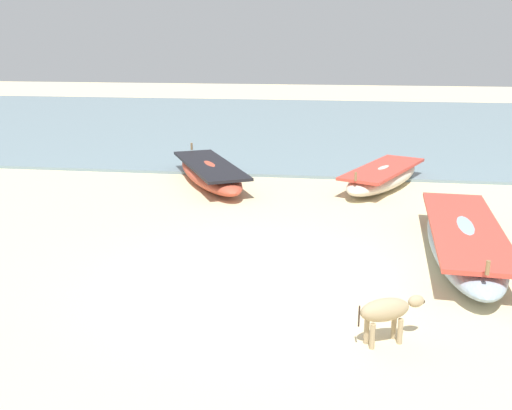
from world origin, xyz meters
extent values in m
plane|color=beige|center=(0.00, 0.00, 0.00)|extent=(80.00, 80.00, 0.00)
cube|color=slate|center=(0.00, 17.03, 0.04)|extent=(60.00, 20.00, 0.08)
ellipsoid|color=#B74733|center=(-2.18, 6.08, 0.27)|extent=(2.97, 4.38, 0.54)
cube|color=black|center=(-2.18, 6.08, 0.50)|extent=(2.71, 3.90, 0.07)
cube|color=olive|center=(-2.33, 6.37, 0.42)|extent=(0.88, 0.53, 0.04)
cylinder|color=olive|center=(-3.10, 7.87, 0.64)|extent=(0.06, 0.06, 0.20)
ellipsoid|color=beige|center=(2.19, 6.33, 0.26)|extent=(2.52, 3.87, 0.52)
cube|color=#CC3F33|center=(2.19, 6.33, 0.48)|extent=(2.32, 3.45, 0.07)
cube|color=olive|center=(2.07, 6.08, 0.40)|extent=(0.87, 0.48, 0.04)
cylinder|color=olive|center=(1.48, 4.75, 0.62)|extent=(0.06, 0.06, 0.20)
ellipsoid|color=#8CA5B7|center=(3.26, 1.58, 0.29)|extent=(1.48, 4.94, 0.57)
cube|color=#CC3F33|center=(3.26, 1.58, 0.53)|extent=(1.42, 4.36, 0.07)
cube|color=olive|center=(3.24, 1.21, 0.44)|extent=(1.00, 0.18, 0.04)
cylinder|color=olive|center=(3.12, -0.66, 0.67)|extent=(0.06, 0.06, 0.20)
ellipsoid|color=tan|center=(1.72, -1.69, 0.45)|extent=(0.71, 0.53, 0.29)
ellipsoid|color=tan|center=(2.11, -1.49, 0.50)|extent=(0.25, 0.21, 0.16)
sphere|color=#2D2119|center=(2.19, -1.44, 0.48)|extent=(0.08, 0.08, 0.06)
cylinder|color=tan|center=(1.86, -1.53, 0.16)|extent=(0.07, 0.07, 0.33)
cylinder|color=tan|center=(1.92, -1.66, 0.16)|extent=(0.07, 0.07, 0.33)
cylinder|color=tan|center=(1.52, -1.71, 0.16)|extent=(0.07, 0.07, 0.33)
cylinder|color=tan|center=(1.58, -1.84, 0.16)|extent=(0.07, 0.07, 0.33)
cylinder|color=#2D2119|center=(1.41, -1.84, 0.42)|extent=(0.02, 0.02, 0.27)
camera|label=1|loc=(1.11, -8.37, 3.62)|focal=41.43mm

